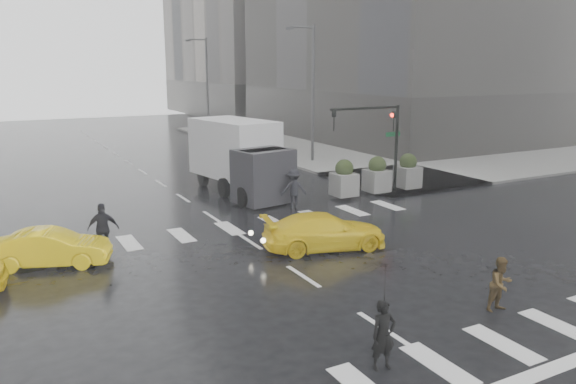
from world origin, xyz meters
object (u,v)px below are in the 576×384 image
box_truck (242,156)px  traffic_signal_pole (381,132)px  pedestrian_brown (501,284)px  taxi_mid (51,248)px

box_truck → traffic_signal_pole: bearing=-40.6°
traffic_signal_pole → box_truck: size_ratio=0.65×
traffic_signal_pole → box_truck: 7.08m
traffic_signal_pole → pedestrian_brown: traffic_signal_pole is taller
traffic_signal_pole → taxi_mid: bearing=-168.3°
box_truck → pedestrian_brown: bearing=-98.7°
box_truck → taxi_mid: bearing=-155.2°
pedestrian_brown → taxi_mid: bearing=137.6°
traffic_signal_pole → box_truck: bearing=149.5°
traffic_signal_pole → pedestrian_brown: 14.06m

